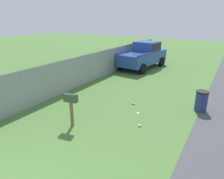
% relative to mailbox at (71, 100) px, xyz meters
% --- Properties ---
extents(mailbox, '(0.29, 0.55, 1.32)m').
position_rel_mailbox_xyz_m(mailbox, '(0.00, 0.00, 0.00)').
color(mailbox, brown).
rests_on(mailbox, ground).
extents(pickup_truck, '(5.08, 2.62, 2.09)m').
position_rel_mailbox_xyz_m(pickup_truck, '(10.38, 1.39, 0.04)').
color(pickup_truck, '#284793').
rests_on(pickup_truck, ground).
extents(trash_bin, '(0.54, 0.54, 0.93)m').
position_rel_mailbox_xyz_m(trash_bin, '(3.96, -4.01, -0.59)').
color(trash_bin, navy).
rests_on(trash_bin, ground).
extents(fence_section, '(18.25, 0.07, 1.82)m').
position_rel_mailbox_xyz_m(fence_section, '(6.63, 2.79, -0.08)').
color(fence_section, '#9EA3A8').
rests_on(fence_section, ground).
extents(litter_wrapper_by_mailbox, '(0.15, 0.13, 0.01)m').
position_rel_mailbox_xyz_m(litter_wrapper_by_mailbox, '(2.31, -1.71, -1.05)').
color(litter_wrapper_by_mailbox, silver).
rests_on(litter_wrapper_by_mailbox, ground).
extents(litter_cup_midfield_a, '(0.13, 0.13, 0.08)m').
position_rel_mailbox_xyz_m(litter_cup_midfield_a, '(1.26, -2.25, -1.02)').
color(litter_cup_midfield_a, white).
rests_on(litter_cup_midfield_a, ground).
extents(litter_bottle_far_scatter, '(0.08, 0.22, 0.07)m').
position_rel_mailbox_xyz_m(litter_bottle_far_scatter, '(3.05, -1.13, -1.02)').
color(litter_bottle_far_scatter, '#B2D8BF').
rests_on(litter_bottle_far_scatter, ground).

